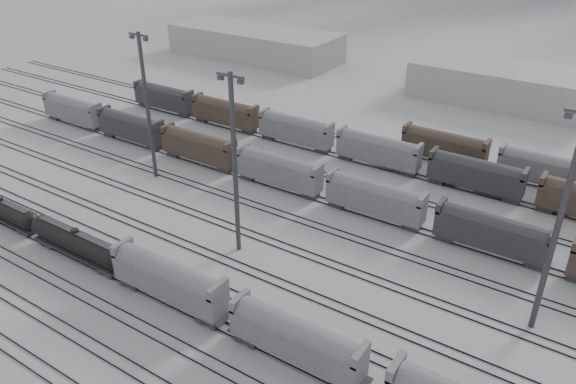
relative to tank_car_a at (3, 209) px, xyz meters
The scene contains 13 objects.
ground 36.46m from the tank_car_a, ahead, with size 900.00×900.00×0.00m, color #B2B2B7.
tracks 40.00m from the tank_car_a, 24.40° to the left, with size 220.00×71.50×0.16m.
tank_car_a is the anchor object (origin of this frame).
tank_car_b 16.56m from the tank_car_a, ahead, with size 17.26×2.88×4.27m.
hopper_car_a 32.97m from the tank_car_a, ahead, with size 15.58×3.09×5.57m.
hopper_car_b 50.45m from the tank_car_a, ahead, with size 14.91×2.96×5.33m.
light_mast_b 26.34m from the tank_car_a, 71.63° to the left, with size 3.88×0.62×24.22m.
light_mast_c 36.99m from the tank_car_a, 21.90° to the left, with size 3.93×0.63×24.56m.
light_mast_d 72.93m from the tank_car_a, 15.26° to the left, with size 4.11×0.66×25.66m.
bg_string_near 54.13m from the tank_car_a, 34.94° to the left, with size 151.00×3.00×5.60m.
bg_string_mid 71.88m from the tank_car_a, 40.84° to the left, with size 151.00×3.00×5.60m.
warehouse_left 96.94m from the tank_car_a, 104.11° to the left, with size 50.00×18.00×8.00m, color #ACACAF.
warehouse_mid 104.83m from the tank_car_a, 63.74° to the left, with size 40.00×18.00×8.00m, color #ACACAF.
Camera 1 is at (36.66, -35.04, 43.06)m, focal length 35.00 mm.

